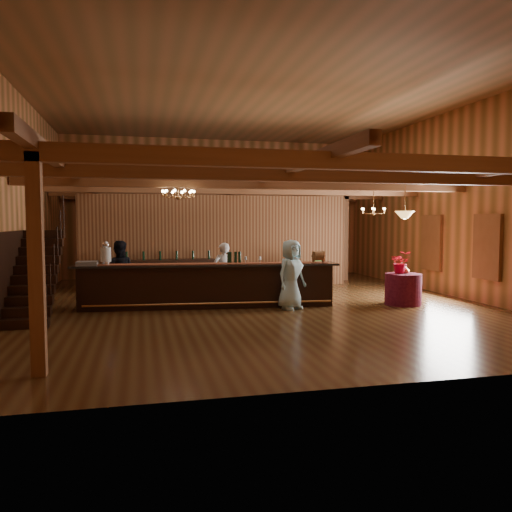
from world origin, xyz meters
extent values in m
plane|color=#462713|center=(0.00, 0.00, 0.00)|extent=(14.00, 14.00, 0.00)
plane|color=brown|center=(0.00, 0.00, 5.50)|extent=(14.00, 14.00, 0.00)
cube|color=#BF7245|center=(0.00, 7.00, 2.75)|extent=(12.00, 0.10, 5.50)
cube|color=#BF7245|center=(0.00, -7.00, 2.75)|extent=(12.00, 0.10, 5.50)
cube|color=#BF7245|center=(-6.00, 0.00, 2.75)|extent=(0.10, 14.00, 5.50)
cube|color=#BF7245|center=(6.00, 0.00, 2.75)|extent=(0.10, 14.00, 5.50)
cube|color=brown|center=(0.00, -5.50, 3.20)|extent=(11.90, 0.20, 0.28)
cube|color=brown|center=(0.00, -3.00, 3.20)|extent=(11.90, 0.20, 0.28)
cube|color=brown|center=(0.00, -0.50, 3.20)|extent=(11.90, 0.20, 0.28)
cube|color=brown|center=(0.00, 2.00, 3.20)|extent=(11.90, 0.20, 0.28)
cube|color=brown|center=(0.00, 4.50, 3.20)|extent=(11.90, 0.20, 0.28)
cube|color=brown|center=(0.00, 6.80, 3.20)|extent=(11.90, 0.20, 0.28)
cube|color=brown|center=(-4.50, 0.00, 3.34)|extent=(0.18, 13.90, 0.22)
cube|color=brown|center=(0.00, 0.00, 3.34)|extent=(0.18, 13.90, 0.22)
cube|color=brown|center=(4.50, 0.00, 3.34)|extent=(0.18, 13.90, 0.22)
cube|color=brown|center=(-4.50, 4.50, 1.60)|extent=(0.20, 0.20, 3.20)
cube|color=brown|center=(4.50, 4.50, 1.60)|extent=(0.20, 0.20, 3.20)
cube|color=brown|center=(-4.50, -5.50, 1.60)|extent=(0.20, 0.20, 3.20)
cube|color=brown|center=(-0.50, 3.50, 1.55)|extent=(9.00, 0.18, 3.10)
cube|color=white|center=(5.95, -1.60, 1.55)|extent=(0.12, 1.05, 1.75)
cube|color=white|center=(5.95, 1.00, 1.55)|extent=(0.12, 1.05, 1.75)
cube|color=black|center=(-5.45, -2.00, 0.10)|extent=(1.00, 0.28, 0.20)
cube|color=black|center=(-5.45, -1.72, 0.30)|extent=(1.00, 0.28, 0.20)
cube|color=black|center=(-5.45, -1.44, 0.50)|extent=(1.00, 0.28, 0.20)
cube|color=black|center=(-5.45, -1.16, 0.70)|extent=(1.00, 0.28, 0.20)
cube|color=black|center=(-5.45, -0.88, 0.90)|extent=(1.00, 0.28, 0.20)
cube|color=black|center=(-5.45, -0.60, 1.10)|extent=(1.00, 0.28, 0.20)
cube|color=black|center=(-5.45, -0.32, 1.30)|extent=(1.00, 0.28, 0.20)
cube|color=black|center=(-5.45, -0.04, 1.50)|extent=(1.00, 0.28, 0.20)
cube|color=black|center=(-5.45, 0.24, 1.70)|extent=(1.00, 0.28, 0.20)
cube|color=black|center=(-5.45, 0.52, 1.90)|extent=(1.00, 0.28, 0.20)
cube|color=black|center=(1.00, 5.50, 0.55)|extent=(1.20, 0.60, 1.10)
cube|color=brown|center=(-2.00, 5.50, 0.50)|extent=(1.00, 0.60, 1.00)
cube|color=black|center=(-1.35, -0.30, 0.54)|extent=(6.50, 1.30, 1.08)
cube|color=black|center=(-1.35, -0.30, 1.10)|extent=(6.84, 1.47, 0.05)
cube|color=maroon|center=(-1.35, -0.30, 1.14)|extent=(6.37, 1.02, 0.01)
cylinder|color=#C4884B|center=(-1.35, -0.73, 0.16)|extent=(6.23, 0.64, 0.05)
cylinder|color=silver|center=(-3.90, 0.00, 1.17)|extent=(0.18, 0.18, 0.08)
cylinder|color=silver|center=(-3.90, 0.00, 1.39)|extent=(0.26, 0.26, 0.36)
sphere|color=silver|center=(-3.90, 0.00, 1.64)|extent=(0.18, 0.18, 0.18)
cube|color=gray|center=(-4.35, -0.07, 1.18)|extent=(0.50, 0.50, 0.10)
cube|color=brown|center=(1.41, -0.62, 1.28)|extent=(0.06, 0.06, 0.30)
cube|color=brown|center=(1.69, -0.62, 1.28)|extent=(0.06, 0.06, 0.30)
cylinder|color=brown|center=(1.55, -0.62, 1.31)|extent=(0.24, 0.24, 0.24)
cylinder|color=black|center=(-0.80, -0.22, 1.28)|extent=(0.07, 0.07, 0.30)
cylinder|color=black|center=(-0.75, -0.22, 1.28)|extent=(0.07, 0.07, 0.30)
cylinder|color=black|center=(-0.61, -0.24, 1.28)|extent=(0.07, 0.07, 0.30)
cylinder|color=black|center=(-0.51, -0.25, 1.28)|extent=(0.07, 0.07, 0.30)
cube|color=black|center=(-2.43, 3.10, 0.50)|extent=(3.57, 0.77, 1.00)
cylinder|color=maroon|center=(3.79, -1.09, 0.42)|extent=(0.96, 0.96, 0.83)
cylinder|color=#C4884B|center=(-2.11, -0.57, 3.01)|extent=(0.02, 0.02, 0.38)
sphere|color=#C4884B|center=(-2.11, -0.57, 2.82)|extent=(0.12, 0.12, 0.12)
torus|color=#C4884B|center=(-2.11, -0.57, 2.92)|extent=(0.80, 0.80, 0.04)
cylinder|color=#C4884B|center=(4.16, 1.48, 2.83)|extent=(0.02, 0.02, 0.73)
sphere|color=#C4884B|center=(4.16, 1.48, 2.47)|extent=(0.12, 0.12, 0.12)
torus|color=#C4884B|center=(4.16, 1.48, 2.57)|extent=(0.80, 0.80, 0.04)
cylinder|color=#C4884B|center=(3.79, -1.09, 2.80)|extent=(0.02, 0.02, 0.80)
cone|color=#E6A652|center=(3.79, -1.09, 2.40)|extent=(0.52, 0.52, 0.20)
imported|color=silver|center=(-0.81, 0.56, 0.82)|extent=(0.68, 0.53, 1.63)
imported|color=black|center=(-3.62, 0.55, 0.86)|extent=(0.87, 0.70, 1.72)
imported|color=#B0E4F0|center=(0.66, -1.08, 0.88)|extent=(1.03, 0.91, 1.77)
imported|color=#306024|center=(2.51, 2.39, 0.60)|extent=(0.73, 0.61, 1.21)
imported|color=red|center=(3.76, -0.99, 1.13)|extent=(0.67, 0.63, 0.60)
imported|color=#C4884B|center=(3.89, -1.03, 0.98)|extent=(0.20, 0.20, 0.30)
camera|label=1|loc=(-3.05, -13.09, 2.23)|focal=35.00mm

